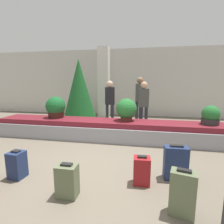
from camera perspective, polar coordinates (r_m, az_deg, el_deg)
ground_plane at (r=3.58m, az=-5.71°, el=-17.61°), size 18.00×18.00×0.00m
back_wall at (r=8.64m, az=4.79°, el=9.48°), size 18.00×0.06×3.20m
carousel at (r=5.11m, az=-0.00°, el=-5.90°), size 7.16×0.94×0.54m
pillar at (r=8.24m, az=-2.66°, el=9.49°), size 0.49×0.49×3.20m
suitcase_0 at (r=3.26m, az=20.05°, el=-15.32°), size 0.39×0.21×0.61m
suitcase_2 at (r=2.77m, az=-14.39°, el=-20.90°), size 0.30×0.22×0.51m
suitcase_3 at (r=3.54m, az=-28.60°, el=-14.86°), size 0.26×0.26×0.50m
suitcase_5 at (r=2.52m, az=22.05°, el=-23.42°), size 0.34×0.25×0.61m
suitcase_6 at (r=3.02m, az=9.67°, el=-18.32°), size 0.28×0.23×0.48m
potted_plant_0 at (r=5.71m, az=-17.89°, el=1.42°), size 0.60×0.60×0.66m
potted_plant_1 at (r=5.23m, az=29.50°, el=-1.10°), size 0.44×0.44×0.50m
potted_plant_2 at (r=5.01m, az=4.73°, el=0.81°), size 0.59×0.59×0.64m
traveler_0 at (r=6.06m, az=10.28°, el=3.40°), size 0.36×0.26×1.65m
traveler_1 at (r=7.03m, az=8.98°, el=5.37°), size 0.31×0.37×1.83m
traveler_2 at (r=6.49m, az=-0.73°, el=4.20°), size 0.37×0.31×1.69m
decorated_tree at (r=7.05m, az=-10.64°, el=7.24°), size 1.31×1.31×2.52m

